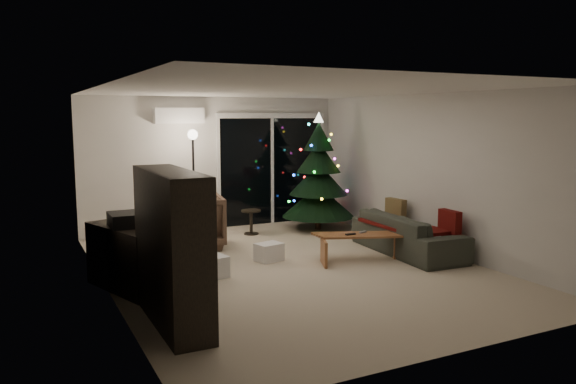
{
  "coord_description": "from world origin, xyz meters",
  "views": [
    {
      "loc": [
        -3.5,
        -6.91,
        2.15
      ],
      "look_at": [
        0.1,
        0.3,
        1.05
      ],
      "focal_mm": 35.0,
      "sensor_mm": 36.0,
      "label": 1
    }
  ],
  "objects_px": {
    "christmas_tree": "(318,172)",
    "armchair": "(193,221)",
    "bookshelf": "(153,250)",
    "coffee_table": "(359,247)",
    "sofa": "(408,234)",
    "media_cabinet": "(128,258)"
  },
  "relations": [
    {
      "from": "christmas_tree",
      "to": "armchair",
      "type": "bearing_deg",
      "value": -171.4
    },
    {
      "from": "bookshelf",
      "to": "christmas_tree",
      "type": "xyz_separation_m",
      "value": [
        3.96,
        3.59,
        0.31
      ]
    },
    {
      "from": "christmas_tree",
      "to": "coffee_table",
      "type": "bearing_deg",
      "value": -104.71
    },
    {
      "from": "sofa",
      "to": "media_cabinet",
      "type": "bearing_deg",
      "value": 92.86
    },
    {
      "from": "bookshelf",
      "to": "media_cabinet",
      "type": "bearing_deg",
      "value": 85.78
    },
    {
      "from": "christmas_tree",
      "to": "media_cabinet",
      "type": "bearing_deg",
      "value": -151.0
    },
    {
      "from": "bookshelf",
      "to": "media_cabinet",
      "type": "height_order",
      "value": "bookshelf"
    },
    {
      "from": "media_cabinet",
      "to": "armchair",
      "type": "bearing_deg",
      "value": 33.86
    },
    {
      "from": "media_cabinet",
      "to": "sofa",
      "type": "height_order",
      "value": "media_cabinet"
    },
    {
      "from": "media_cabinet",
      "to": "christmas_tree",
      "type": "relative_size",
      "value": 0.58
    },
    {
      "from": "bookshelf",
      "to": "media_cabinet",
      "type": "distance_m",
      "value": 1.45
    },
    {
      "from": "media_cabinet",
      "to": "christmas_tree",
      "type": "distance_m",
      "value": 4.58
    },
    {
      "from": "media_cabinet",
      "to": "christmas_tree",
      "type": "bearing_deg",
      "value": 10.47
    },
    {
      "from": "bookshelf",
      "to": "christmas_tree",
      "type": "height_order",
      "value": "christmas_tree"
    },
    {
      "from": "bookshelf",
      "to": "sofa",
      "type": "height_order",
      "value": "bookshelf"
    },
    {
      "from": "bookshelf",
      "to": "coffee_table",
      "type": "distance_m",
      "value": 3.65
    },
    {
      "from": "bookshelf",
      "to": "armchair",
      "type": "distance_m",
      "value": 3.51
    },
    {
      "from": "media_cabinet",
      "to": "bookshelf",
      "type": "bearing_deg",
      "value": -108.53
    },
    {
      "from": "armchair",
      "to": "coffee_table",
      "type": "xyz_separation_m",
      "value": [
        1.96,
        -1.91,
        -0.24
      ]
    },
    {
      "from": "bookshelf",
      "to": "media_cabinet",
      "type": "xyz_separation_m",
      "value": [
        0.0,
        1.39,
        -0.4
      ]
    },
    {
      "from": "armchair",
      "to": "coffee_table",
      "type": "relative_size",
      "value": 0.76
    },
    {
      "from": "armchair",
      "to": "sofa",
      "type": "relative_size",
      "value": 0.46
    }
  ]
}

